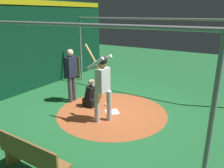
# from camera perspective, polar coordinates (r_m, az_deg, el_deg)

# --- Properties ---
(ground_plane) EXTENTS (25.89, 25.89, 0.00)m
(ground_plane) POSITION_cam_1_polar(r_m,az_deg,el_deg) (7.14, 0.00, -7.28)
(ground_plane) COLOR #216633
(dirt_circle) EXTENTS (3.48, 3.48, 0.01)m
(dirt_circle) POSITION_cam_1_polar(r_m,az_deg,el_deg) (7.14, 0.00, -7.25)
(dirt_circle) COLOR #AD562D
(dirt_circle) RESTS_ON ground
(home_plate) EXTENTS (0.59, 0.59, 0.01)m
(home_plate) POSITION_cam_1_polar(r_m,az_deg,el_deg) (7.14, 0.00, -7.19)
(home_plate) COLOR white
(home_plate) RESTS_ON dirt_circle
(batter) EXTENTS (0.68, 0.49, 2.24)m
(batter) POSITION_cam_1_polar(r_m,az_deg,el_deg) (6.17, -2.49, 0.44)
(batter) COLOR #BCBCC0
(batter) RESTS_ON ground
(catcher) EXTENTS (0.58, 0.40, 0.95)m
(catcher) POSITION_cam_1_polar(r_m,az_deg,el_deg) (7.50, -5.28, -3.01)
(catcher) COLOR black
(catcher) RESTS_ON ground
(umpire) EXTENTS (0.23, 0.49, 1.87)m
(umpire) POSITION_cam_1_polar(r_m,az_deg,el_deg) (7.81, -10.47, 2.93)
(umpire) COLOR #4C4C51
(umpire) RESTS_ON ground
(back_wall) EXTENTS (0.22, 9.89, 3.56)m
(back_wall) POSITION_cam_1_polar(r_m,az_deg,el_deg) (9.31, -21.77, 8.94)
(back_wall) COLOR #0C3D26
(back_wall) RESTS_ON ground
(cage_frame) EXTENTS (6.30, 4.71, 2.86)m
(cage_frame) POSITION_cam_1_polar(r_m,az_deg,el_deg) (6.54, 0.00, 9.28)
(cage_frame) COLOR gray
(cage_frame) RESTS_ON ground
(bat_rack) EXTENTS (0.82, 0.18, 1.05)m
(bat_rack) POSITION_cam_1_polar(r_m,az_deg,el_deg) (11.03, -9.89, 4.27)
(bat_rack) COLOR olive
(bat_rack) RESTS_ON ground
(bench) EXTENTS (1.59, 0.36, 0.85)m
(bench) POSITION_cam_1_polar(r_m,az_deg,el_deg) (4.65, -19.88, -17.25)
(bench) COLOR olive
(bench) RESTS_ON ground
(baseball_0) EXTENTS (0.07, 0.07, 0.07)m
(baseball_0) POSITION_cam_1_polar(r_m,az_deg,el_deg) (7.61, -1.63, -5.28)
(baseball_0) COLOR white
(baseball_0) RESTS_ON dirt_circle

